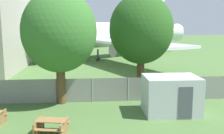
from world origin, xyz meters
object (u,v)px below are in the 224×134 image
portable_cabin (171,95)px  tree_left_of_cabin (59,32)px  airplane (81,36)px  tree_near_hangar (141,29)px  picnic_bench_near_cabin (52,125)px

portable_cabin → tree_left_of_cabin: tree_left_of_cabin is taller
airplane → tree_near_hangar: airplane is taller
tree_left_of_cabin → airplane: bearing=88.2°
portable_cabin → picnic_bench_near_cabin: 7.42m
airplane → tree_near_hangar: bearing=72.1°
tree_near_hangar → tree_left_of_cabin: bearing=-155.5°
airplane → picnic_bench_near_cabin: airplane is taller
picnic_bench_near_cabin → airplane: bearing=88.7°
portable_cabin → tree_left_of_cabin: 8.36m
airplane → tree_near_hangar: size_ratio=5.05×
picnic_bench_near_cabin → tree_left_of_cabin: bearing=90.7°
portable_cabin → picnic_bench_near_cabin: size_ratio=1.88×
airplane → portable_cabin: airplane is taller
tree_left_of_cabin → portable_cabin: bearing=-20.5°
airplane → tree_left_of_cabin: (-0.70, -21.88, 1.27)m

